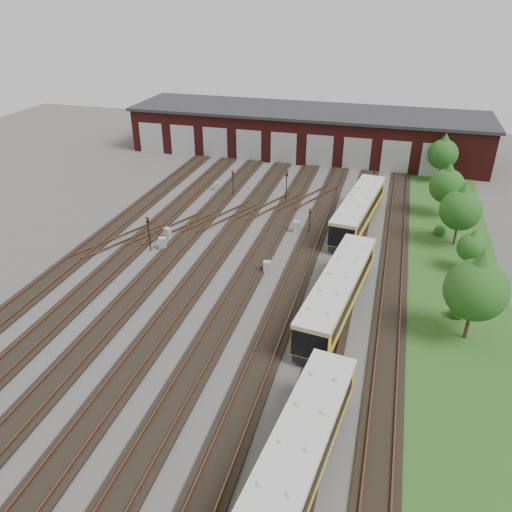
# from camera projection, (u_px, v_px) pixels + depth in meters

# --- Properties ---
(ground) EXTENTS (120.00, 120.00, 0.00)m
(ground) POSITION_uv_depth(u_px,v_px,m) (213.00, 292.00, 40.59)
(ground) COLOR #454240
(ground) RESTS_ON ground
(track_network) EXTENTS (30.40, 70.00, 0.33)m
(track_network) POSITION_uv_depth(u_px,v_px,m) (214.00, 287.00, 41.08)
(track_network) COLOR black
(track_network) RESTS_ON ground
(maintenance_shed) EXTENTS (51.00, 12.50, 6.35)m
(maintenance_shed) POSITION_uv_depth(u_px,v_px,m) (306.00, 132.00, 72.87)
(maintenance_shed) COLOR #4B1512
(maintenance_shed) RESTS_ON ground
(grass_verge) EXTENTS (8.00, 55.00, 0.05)m
(grass_verge) POSITION_uv_depth(u_px,v_px,m) (452.00, 265.00, 44.52)
(grass_verge) COLOR #234E1A
(grass_verge) RESTS_ON ground
(metro_train) EXTENTS (4.37, 46.43, 2.94)m
(metro_train) POSITION_uv_depth(u_px,v_px,m) (338.00, 292.00, 37.27)
(metro_train) COLOR black
(metro_train) RESTS_ON ground
(signal_mast_0) EXTENTS (0.29, 0.28, 3.42)m
(signal_mast_0) POSITION_uv_depth(u_px,v_px,m) (148.00, 230.00, 45.94)
(signal_mast_0) COLOR black
(signal_mast_0) RESTS_ON ground
(signal_mast_1) EXTENTS (0.31, 0.30, 3.52)m
(signal_mast_1) POSITION_uv_depth(u_px,v_px,m) (286.00, 182.00, 56.83)
(signal_mast_1) COLOR black
(signal_mast_1) RESTS_ON ground
(signal_mast_2) EXTENTS (0.24, 0.23, 3.06)m
(signal_mast_2) POSITION_uv_depth(u_px,v_px,m) (233.00, 180.00, 58.44)
(signal_mast_2) COLOR black
(signal_mast_2) RESTS_ON ground
(signal_mast_3) EXTENTS (0.25, 0.24, 2.70)m
(signal_mast_3) POSITION_uv_depth(u_px,v_px,m) (310.00, 218.00, 49.35)
(signal_mast_3) COLOR black
(signal_mast_3) RESTS_ON ground
(relay_cabinet_0) EXTENTS (0.73, 0.66, 1.02)m
(relay_cabinet_0) POSITION_uv_depth(u_px,v_px,m) (168.00, 233.00, 49.21)
(relay_cabinet_0) COLOR #9FA1A4
(relay_cabinet_0) RESTS_ON ground
(relay_cabinet_1) EXTENTS (0.67, 0.59, 0.99)m
(relay_cabinet_1) POSITION_uv_depth(u_px,v_px,m) (217.00, 186.00, 60.75)
(relay_cabinet_1) COLOR #9FA1A4
(relay_cabinet_1) RESTS_ON ground
(relay_cabinet_2) EXTENTS (0.83, 0.75, 1.15)m
(relay_cabinet_2) POSITION_uv_depth(u_px,v_px,m) (163.00, 243.00, 47.09)
(relay_cabinet_2) COLOR #9FA1A4
(relay_cabinet_2) RESTS_ON ground
(relay_cabinet_3) EXTENTS (0.83, 0.76, 1.12)m
(relay_cabinet_3) POSITION_uv_depth(u_px,v_px,m) (297.00, 227.00, 50.37)
(relay_cabinet_3) COLOR #9FA1A4
(relay_cabinet_3) RESTS_ON ground
(relay_cabinet_4) EXTENTS (0.73, 0.65, 1.05)m
(relay_cabinet_4) POSITION_uv_depth(u_px,v_px,m) (267.00, 267.00, 43.23)
(relay_cabinet_4) COLOR #9FA1A4
(relay_cabinet_4) RESTS_ON ground
(tree_0) EXTENTS (3.69, 3.69, 6.12)m
(tree_0) POSITION_uv_depth(u_px,v_px,m) (444.00, 151.00, 61.96)
(tree_0) COLOR #362618
(tree_0) RESTS_ON ground
(tree_1) EXTENTS (3.61, 3.61, 5.99)m
(tree_1) POSITION_uv_depth(u_px,v_px,m) (448.00, 182.00, 52.29)
(tree_1) COLOR #362618
(tree_1) RESTS_ON ground
(tree_2) EXTENTS (3.84, 3.84, 6.36)m
(tree_2) POSITION_uv_depth(u_px,v_px,m) (462.00, 205.00, 46.14)
(tree_2) COLOR #362618
(tree_2) RESTS_ON ground
(tree_3) EXTENTS (2.44, 2.44, 4.05)m
(tree_3) POSITION_uv_depth(u_px,v_px,m) (472.00, 245.00, 42.40)
(tree_3) COLOR #362618
(tree_3) RESTS_ON ground
(tree_4) EXTENTS (4.25, 4.25, 7.04)m
(tree_4) POSITION_uv_depth(u_px,v_px,m) (478.00, 283.00, 33.23)
(tree_4) COLOR #362618
(tree_4) RESTS_ON ground
(bush_0) EXTENTS (1.14, 1.14, 1.14)m
(bush_0) POSITION_uv_depth(u_px,v_px,m) (457.00, 311.00, 37.31)
(bush_0) COLOR #1D4814
(bush_0) RESTS_ON ground
(bush_1) EXTENTS (1.17, 1.17, 1.17)m
(bush_1) POSITION_uv_depth(u_px,v_px,m) (440.00, 230.00, 49.69)
(bush_1) COLOR #1D4814
(bush_1) RESTS_ON ground
(bush_2) EXTENTS (1.35, 1.35, 1.35)m
(bush_2) POSITION_uv_depth(u_px,v_px,m) (463.00, 215.00, 52.67)
(bush_2) COLOR #1D4814
(bush_2) RESTS_ON ground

